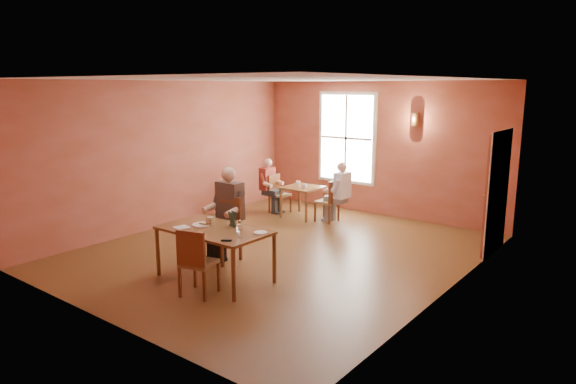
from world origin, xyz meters
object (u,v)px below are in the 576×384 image
Objects in this scene: chair_diner_white at (327,201)px; main_table at (215,254)px; second_table at (303,202)px; diner_white at (328,193)px; chair_diner_main at (222,230)px; diner_maroon at (279,187)px; diner_main at (220,218)px; chair_empty at (199,261)px; chair_diner_maroon at (280,194)px.

main_table is at bearing -172.07° from chair_diner_white.
chair_diner_white is at bearing 0.00° from second_table.
main_table reaches higher than second_table.
main_table is 3.92m from diner_white.
chair_diner_main is 3.31m from second_table.
chair_diner_white is 0.76× the size of diner_maroon.
diner_maroon is (-1.36, 0.00, -0.03)m from diner_white.
diner_main is 3.54m from diner_maroon.
chair_empty is (0.25, -0.56, 0.09)m from main_table.
chair_diner_white is (-0.04, 3.26, -0.29)m from diner_main.
chair_diner_main reaches higher than main_table.
main_table is at bearing 98.75° from chair_empty.
chair_diner_maroon is at bearing 99.40° from chair_empty.
diner_maroon is at bearing 99.72° from chair_empty.
main_table is 4.30m from chair_diner_maroon.
main_table is 1.13× the size of diner_main.
chair_empty is 4.91m from chair_diner_maroon.
chair_diner_maroon is at bearing 90.00° from chair_diner_white.
chair_diner_maroon is (-1.34, 3.26, -0.31)m from diner_main.
diner_maroon is at bearing 180.00° from second_table.
diner_main is 1.42m from chair_empty.
second_table is 0.66m from chair_diner_white.
chair_diner_main is 3.50m from chair_diner_maroon.
chair_diner_main is at bearing -77.94° from second_table.
chair_diner_white is 1.30m from chair_diner_maroon.
diner_maroon is at bearing 115.73° from main_table.
chair_diner_main is 3.23m from diner_white.
chair_diner_main is 1.38× the size of second_table.
chair_diner_main is 1.10× the size of chair_empty.
diner_main is at bearing 22.34° from chair_diner_maroon.
main_table is at bearing 25.37° from chair_diner_maroon.
chair_diner_maroon reaches higher than main_table.
diner_main is 3.36m from second_table.
main_table is 4.06m from second_table.
chair_diner_white reaches higher than second_table.
diner_white is 1.05× the size of diner_maroon.
diner_maroon is at bearing -67.02° from chair_diner_main.
diner_white is at bearing 90.00° from diner_maroon.
diner_main reaches higher than diner_maroon.
chair_diner_white is (-0.04, 3.23, -0.08)m from chair_diner_main.
main_table is 1.73× the size of chair_empty.
second_table is at bearing 90.00° from diner_white.
diner_main is 1.24× the size of diner_maroon.
diner_white is at bearing -89.81° from chair_diner_main.
second_table is at bearing 90.00° from chair_diner_maroon.
chair_diner_main is 1.22× the size of chair_diner_maroon.
diner_main is 1.70× the size of chair_diner_maroon.
chair_diner_maroon is (-1.30, 0.00, -0.02)m from chair_diner_white.
diner_white is (0.03, 0.00, 0.18)m from chair_diner_white.
chair_diner_main reaches higher than chair_diner_maroon.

